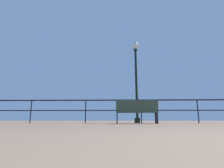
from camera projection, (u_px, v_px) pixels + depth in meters
pier_railing at (141, 105)px, 7.51m from camera, size 23.68×0.05×0.99m
bench_near_left at (137, 110)px, 6.61m from camera, size 1.55×0.58×0.86m
lamppost_center at (136, 73)px, 8.13m from camera, size 0.32×0.32×3.82m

